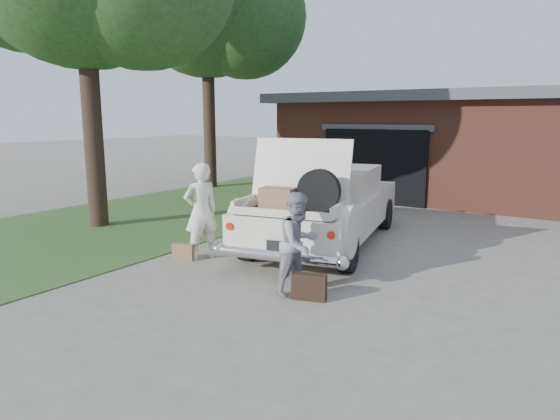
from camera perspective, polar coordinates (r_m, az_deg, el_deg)
The scene contains 9 objects.
ground at distance 7.79m, azimuth -2.46°, elevation -8.67°, with size 90.00×90.00×0.00m, color gray.
grass_strip at distance 13.53m, azimuth -14.01°, elevation -0.59°, with size 6.00×16.00×0.02m, color #2D4C1E.
house at distance 17.76m, azimuth 22.68°, elevation 6.93°, with size 12.80×7.80×3.30m.
tree_back at distance 18.81m, azimuth -8.22°, elevation 22.34°, with size 6.45×5.61×9.51m.
sedan at distance 10.22m, azimuth 5.21°, elevation 0.54°, with size 3.12×5.68×2.20m.
woman_left at distance 9.13m, azimuth -9.02°, elevation -0.17°, with size 0.64×0.42×1.76m, color silver.
woman_right at distance 7.26m, azimuth 2.18°, elevation -3.85°, with size 0.74×0.57×1.52m, color gray.
suitcase_left at distance 9.26m, azimuth -11.00°, elevation -4.72°, with size 0.39×0.13×0.30m, color #8B6646.
suitcase_right at distance 7.18m, azimuth 3.35°, elevation -8.76°, with size 0.49×0.16×0.38m, color black.
Camera 1 is at (4.31, -5.95, 2.58)m, focal length 32.00 mm.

